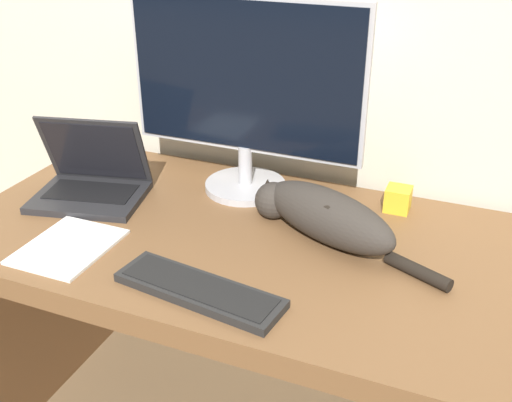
{
  "coord_description": "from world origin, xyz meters",
  "views": [
    {
      "loc": [
        0.56,
        -0.83,
        1.55
      ],
      "look_at": [
        0.08,
        0.35,
        0.89
      ],
      "focal_mm": 42.0,
      "sensor_mm": 36.0,
      "label": 1
    }
  ],
  "objects_px": {
    "monitor": "(245,92)",
    "cat": "(323,214)",
    "external_keyboard": "(199,290)",
    "laptop": "(91,182)"
  },
  "relations": [
    {
      "from": "monitor",
      "to": "external_keyboard",
      "type": "xyz_separation_m",
      "value": [
        0.11,
        -0.52,
        -0.28
      ]
    },
    {
      "from": "cat",
      "to": "external_keyboard",
      "type": "bearing_deg",
      "value": -93.4
    },
    {
      "from": "cat",
      "to": "monitor",
      "type": "bearing_deg",
      "value": 172.05
    },
    {
      "from": "external_keyboard",
      "to": "cat",
      "type": "height_order",
      "value": "cat"
    },
    {
      "from": "monitor",
      "to": "laptop",
      "type": "height_order",
      "value": "monitor"
    },
    {
      "from": "monitor",
      "to": "external_keyboard",
      "type": "height_order",
      "value": "monitor"
    },
    {
      "from": "monitor",
      "to": "cat",
      "type": "distance_m",
      "value": 0.41
    },
    {
      "from": "laptop",
      "to": "external_keyboard",
      "type": "distance_m",
      "value": 0.59
    },
    {
      "from": "monitor",
      "to": "cat",
      "type": "relative_size",
      "value": 1.27
    },
    {
      "from": "external_keyboard",
      "to": "laptop",
      "type": "bearing_deg",
      "value": 156.28
    }
  ]
}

